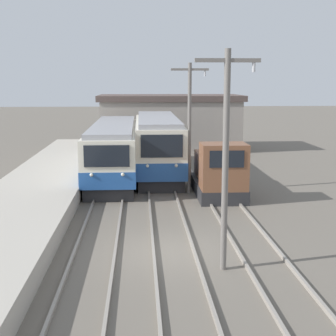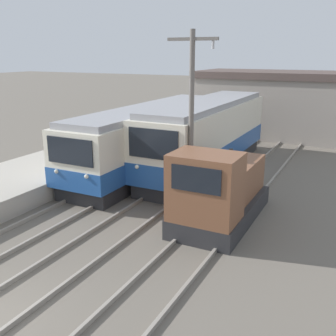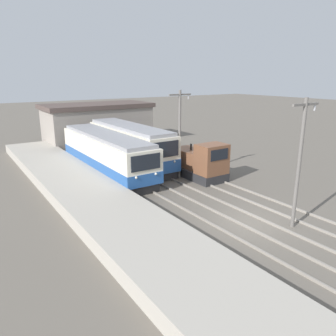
# 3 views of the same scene
# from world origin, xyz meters

# --- Properties ---
(commuter_train_left) EXTENTS (2.84, 13.49, 3.43)m
(commuter_train_left) POSITION_xyz_m (-2.60, 13.59, 1.60)
(commuter_train_left) COLOR #28282B
(commuter_train_left) RESTS_ON ground
(commuter_train_center) EXTENTS (2.84, 12.14, 3.76)m
(commuter_train_center) POSITION_xyz_m (0.20, 14.66, 1.74)
(commuter_train_center) COLOR #28282B
(commuter_train_center) RESTS_ON ground
(shunting_locomotive) EXTENTS (2.40, 5.27, 3.00)m
(shunting_locomotive) POSITION_xyz_m (3.20, 8.32, 1.21)
(shunting_locomotive) COLOR #28282B
(shunting_locomotive) RESTS_ON ground
(catenary_mast_mid) EXTENTS (2.00, 0.20, 7.00)m
(catenary_mast_mid) POSITION_xyz_m (1.71, 9.00, 3.82)
(catenary_mast_mid) COLOR slate
(catenary_mast_mid) RESTS_ON ground
(station_building) EXTENTS (12.60, 6.30, 4.85)m
(station_building) POSITION_xyz_m (1.76, 26.00, 2.45)
(station_building) COLOR gray
(station_building) RESTS_ON ground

